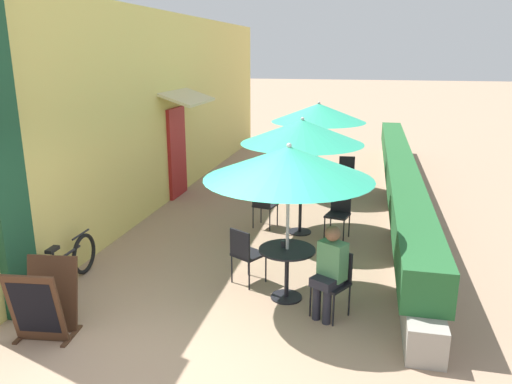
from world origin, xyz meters
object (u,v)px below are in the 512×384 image
at_px(cafe_chair_near_right, 245,252).
at_px(cafe_chair_far_left, 347,171).
at_px(cafe_chair_mid_right, 339,211).
at_px(cafe_chair_mid_left, 264,203).
at_px(patio_umbrella_far, 319,113).
at_px(coffee_cup_near, 283,244).
at_px(seated_patron_near_left, 330,268).
at_px(bicycle_leaning, 66,266).
at_px(cafe_chair_far_right, 300,165).
at_px(cafe_chair_far_back, 303,177).
at_px(patio_umbrella_mid, 302,132).
at_px(patio_table_near, 287,262).
at_px(patio_table_mid, 300,206).
at_px(coffee_cup_far, 320,160).
at_px(patio_table_far, 317,170).
at_px(menu_board, 44,301).
at_px(patio_umbrella_near, 289,163).
at_px(cafe_chair_near_left, 334,278).

distance_m(cafe_chair_near_right, cafe_chair_far_left, 5.63).
bearing_deg(cafe_chair_mid_right, cafe_chair_mid_left, 5.97).
bearing_deg(patio_umbrella_far, cafe_chair_near_right, -95.16).
bearing_deg(coffee_cup_near, seated_patron_near_left, -34.32).
height_order(cafe_chair_mid_right, bicycle_leaning, cafe_chair_mid_right).
relative_size(cafe_chair_far_right, cafe_chair_far_back, 1.00).
bearing_deg(patio_umbrella_mid, patio_table_near, -86.16).
relative_size(cafe_chair_far_left, cafe_chair_far_right, 1.00).
xyz_separation_m(patio_table_near, patio_table_mid, (-0.18, 2.67, 0.00)).
bearing_deg(cafe_chair_mid_left, coffee_cup_far, 88.69).
height_order(patio_table_near, patio_umbrella_mid, patio_umbrella_mid).
xyz_separation_m(patio_table_far, bicycle_leaning, (-3.01, -6.04, -0.20)).
bearing_deg(seated_patron_near_left, cafe_chair_near_right, 1.61).
bearing_deg(seated_patron_near_left, bicycle_leaning, 29.94).
bearing_deg(seated_patron_near_left, cafe_chair_mid_left, -34.05).
height_order(cafe_chair_mid_right, cafe_chair_far_right, same).
bearing_deg(coffee_cup_near, patio_umbrella_mid, 92.52).
bearing_deg(menu_board, patio_umbrella_near, 24.09).
bearing_deg(coffee_cup_far, cafe_chair_near_left, -82.59).
xyz_separation_m(seated_patron_near_left, cafe_chair_mid_right, (-0.06, 2.97, -0.17)).
bearing_deg(patio_table_mid, cafe_chair_near_left, -74.06).
bearing_deg(cafe_chair_near_right, patio_umbrella_near, 5.97).
bearing_deg(patio_table_far, cafe_chair_near_left, -81.85).
bearing_deg(cafe_chair_mid_left, patio_umbrella_near, -58.36).
height_order(patio_umbrella_mid, cafe_chair_far_left, patio_umbrella_mid).
bearing_deg(coffee_cup_near, cafe_chair_far_left, 84.00).
distance_m(seated_patron_near_left, coffee_cup_near, 0.83).
relative_size(cafe_chair_near_right, cafe_chair_mid_left, 1.00).
relative_size(coffee_cup_near, menu_board, 0.10).
distance_m(patio_table_mid, cafe_chair_far_back, 2.31).
bearing_deg(cafe_chair_far_left, cafe_chair_mid_left, 60.00).
xyz_separation_m(patio_umbrella_near, patio_umbrella_far, (-0.19, 5.66, 0.00)).
height_order(seated_patron_near_left, patio_umbrella_mid, patio_umbrella_mid).
distance_m(patio_umbrella_near, cafe_chair_far_back, 5.19).
relative_size(cafe_chair_near_left, patio_umbrella_mid, 0.39).
distance_m(cafe_chair_far_left, coffee_cup_far, 0.71).
xyz_separation_m(patio_table_near, patio_umbrella_far, (-0.19, 5.66, 1.41)).
height_order(coffee_cup_near, cafe_chair_mid_right, cafe_chair_mid_right).
distance_m(cafe_chair_far_right, bicycle_leaning, 7.07).
xyz_separation_m(cafe_chair_near_right, coffee_cup_far, (0.55, 5.46, 0.27)).
relative_size(coffee_cup_near, patio_umbrella_mid, 0.04).
distance_m(seated_patron_near_left, cafe_chair_far_left, 6.20).
height_order(patio_umbrella_mid, cafe_chair_mid_right, patio_umbrella_mid).
distance_m(cafe_chair_mid_left, patio_table_far, 2.99).
xyz_separation_m(patio_umbrella_near, cafe_chair_far_left, (0.54, 5.80, -1.43)).
height_order(cafe_chair_near_left, cafe_chair_far_left, same).
bearing_deg(cafe_chair_near_left, cafe_chair_far_left, -58.48).
relative_size(cafe_chair_mid_left, cafe_chair_far_back, 1.00).
distance_m(patio_table_mid, bicycle_leaning, 4.29).
bearing_deg(patio_table_near, cafe_chair_mid_left, 108.17).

